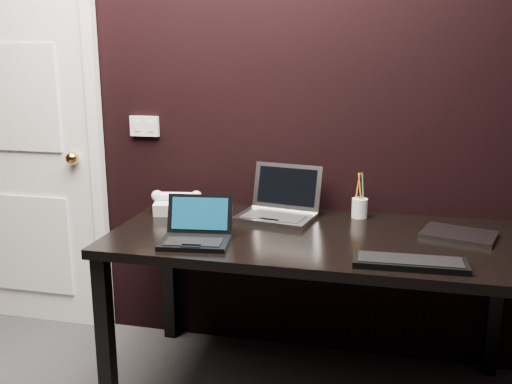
% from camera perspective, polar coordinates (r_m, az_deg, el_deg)
% --- Properties ---
extents(wall_back, '(4.00, 0.00, 4.00)m').
position_cam_1_polar(wall_back, '(2.74, 0.95, 10.00)').
color(wall_back, black).
rests_on(wall_back, ground).
extents(door, '(0.99, 0.10, 2.14)m').
position_cam_1_polar(door, '(3.30, -22.77, 5.13)').
color(door, white).
rests_on(door, ground).
extents(wall_switch, '(0.15, 0.02, 0.10)m').
position_cam_1_polar(wall_switch, '(2.94, -11.09, 6.48)').
color(wall_switch, silver).
rests_on(wall_switch, wall_back).
extents(desk, '(1.70, 0.80, 0.74)m').
position_cam_1_polar(desk, '(2.43, 5.81, -5.99)').
color(desk, black).
rests_on(desk, ground).
extents(netbook, '(0.30, 0.27, 0.17)m').
position_cam_1_polar(netbook, '(2.29, -6.00, -4.18)').
color(netbook, black).
rests_on(netbook, desk).
extents(silver_laptop, '(0.38, 0.35, 0.23)m').
position_cam_1_polar(silver_laptop, '(2.62, 2.29, -1.66)').
color(silver_laptop, '#A2A3A8').
rests_on(silver_laptop, desk).
extents(ext_keyboard, '(0.41, 0.15, 0.03)m').
position_cam_1_polar(ext_keyboard, '(2.12, 15.12, -6.81)').
color(ext_keyboard, black).
rests_on(ext_keyboard, desk).
extents(closed_laptop, '(0.33, 0.28, 0.02)m').
position_cam_1_polar(closed_laptop, '(2.50, 19.62, -4.04)').
color(closed_laptop, gray).
rests_on(closed_laptop, desk).
extents(desk_phone, '(0.25, 0.21, 0.12)m').
position_cam_1_polar(desk_phone, '(2.72, -7.87, -1.17)').
color(desk_phone, silver).
rests_on(desk_phone, desk).
extents(mobile_phone, '(0.06, 0.06, 0.09)m').
position_cam_1_polar(mobile_phone, '(2.59, -7.87, -2.18)').
color(mobile_phone, black).
rests_on(mobile_phone, desk).
extents(pen_cup, '(0.09, 0.09, 0.21)m').
position_cam_1_polar(pen_cup, '(2.66, 10.32, -1.50)').
color(pen_cup, silver).
rests_on(pen_cup, desk).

